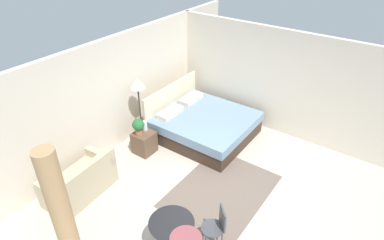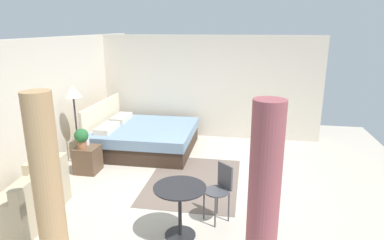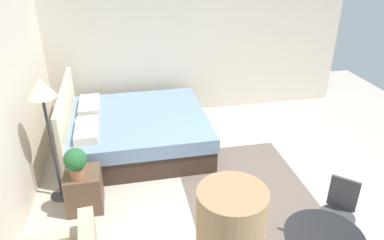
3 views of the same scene
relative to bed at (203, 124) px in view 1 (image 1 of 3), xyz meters
The scene contains 13 objects.
ground_plane 2.07m from the bed, 138.97° to the right, with size 8.70×8.64×0.02m, color #B2A899.
wall_back 2.36m from the bed, 136.19° to the left, with size 8.70×0.12×2.61m, color beige.
wall_right 2.12m from the bed, 45.74° to the right, with size 0.12×5.64×2.61m, color beige.
area_rug 2.04m from the bed, 135.49° to the right, with size 2.24×1.67×0.01m, color #66564C.
bed is the anchor object (origin of this frame).
couch 3.22m from the bed, 165.84° to the left, with size 1.43×0.84×0.82m.
nightstand 1.56m from the bed, 152.41° to the left, with size 0.45×0.44×0.52m.
potted_plant 1.72m from the bed, 152.99° to the left, with size 0.27×0.27×0.40m.
vase 1.51m from the bed, 148.54° to the left, with size 0.10×0.10×0.24m.
floor_lamp 1.89m from the bed, 135.54° to the left, with size 0.34×0.34×1.68m.
balcony_table 3.50m from the bed, 154.13° to the right, with size 0.71×0.71×0.74m.
cafe_chair_near_window 3.32m from the bed, 142.26° to the right, with size 0.53×0.53×0.86m.
curtain_right 4.22m from the bed, behind, with size 0.31×0.31×2.19m.
Camera 1 is at (-4.18, -2.43, 4.73)m, focal length 30.68 mm.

